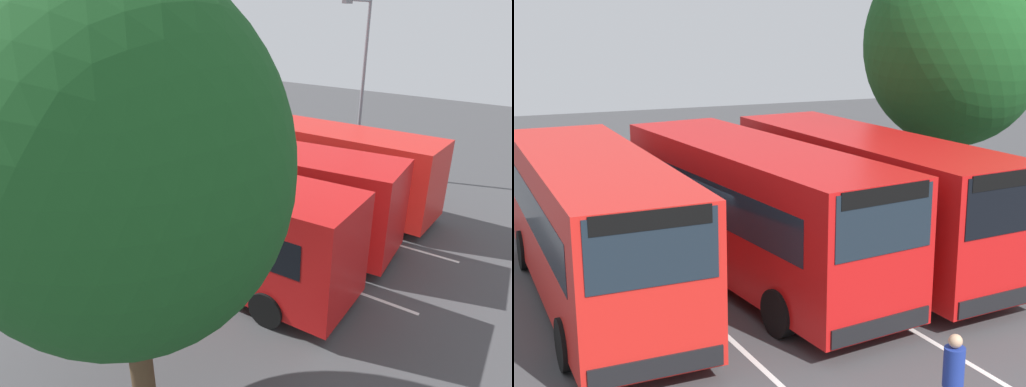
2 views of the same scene
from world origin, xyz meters
TOP-DOWN VIEW (x-y plane):
  - ground_plane at (0.00, 0.00)m, footprint 64.97×64.97m
  - bus_far_left at (-0.26, -3.53)m, footprint 9.39×2.90m
  - bus_center_left at (-0.21, 0.16)m, footprint 9.57×3.87m
  - bus_center_right at (-0.42, 3.27)m, footprint 9.52×3.47m
  - pedestrian at (7.06, 0.47)m, footprint 0.45×0.45m
  - depot_tree at (-3.39, 7.77)m, footprint 5.80×5.22m
  - lane_stripe_outer_left at (0.00, -1.72)m, footprint 12.77×1.18m
  - lane_stripe_inner_left at (0.00, 1.72)m, footprint 12.77×1.18m

SIDE VIEW (x-z plane):
  - ground_plane at x=0.00m, z-range 0.00..0.00m
  - lane_stripe_outer_left at x=0.00m, z-range 0.00..0.01m
  - lane_stripe_inner_left at x=0.00m, z-range 0.00..0.01m
  - pedestrian at x=7.06m, z-range 0.14..1.75m
  - bus_far_left at x=-0.26m, z-range 0.16..3.41m
  - bus_center_left at x=-0.21m, z-range 0.16..3.41m
  - bus_center_right at x=-0.42m, z-range 0.16..3.41m
  - depot_tree at x=-3.39m, z-range 1.10..9.43m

